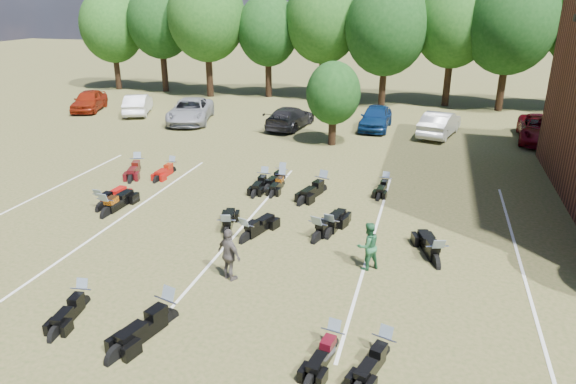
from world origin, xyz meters
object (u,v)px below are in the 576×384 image
(motorcycle_7, at_px, (102,210))
(motorcycle_14, at_px, (138,171))
(person_green, at_px, (368,246))
(car_4, at_px, (376,117))
(car_0, at_px, (89,101))
(person_grey, at_px, (229,255))
(motorcycle_3, at_px, (168,321))

(motorcycle_7, bearing_deg, motorcycle_14, -72.83)
(motorcycle_14, bearing_deg, person_green, -47.86)
(car_4, distance_m, motorcycle_7, 19.64)
(car_4, bearing_deg, car_0, -178.19)
(motorcycle_14, bearing_deg, person_grey, -64.86)
(car_4, bearing_deg, motorcycle_3, -95.49)
(car_0, xyz_separation_m, car_4, (22.18, 0.18, -0.00))
(motorcycle_7, bearing_deg, car_4, -115.73)
(motorcycle_3, bearing_deg, car_0, 144.49)
(motorcycle_3, relative_size, motorcycle_14, 1.07)
(car_4, xyz_separation_m, motorcycle_3, (-2.83, -23.63, -0.79))
(motorcycle_3, height_order, motorcycle_14, motorcycle_3)
(car_0, bearing_deg, person_green, -56.52)
(car_0, bearing_deg, motorcycle_7, -71.50)
(person_grey, bearing_deg, motorcycle_14, -16.41)
(car_4, distance_m, person_green, 19.27)
(person_green, height_order, motorcycle_3, person_green)
(person_grey, relative_size, motorcycle_7, 0.73)
(car_0, bearing_deg, car_4, -17.96)
(car_4, height_order, motorcycle_3, car_4)
(car_0, relative_size, motorcycle_3, 1.83)
(person_green, bearing_deg, person_grey, -13.44)
(car_4, relative_size, motorcycle_14, 1.95)
(motorcycle_7, bearing_deg, car_0, -50.35)
(motorcycle_7, bearing_deg, person_green, 173.20)
(car_0, relative_size, motorcycle_7, 1.95)
(person_grey, distance_m, motorcycle_7, 8.30)
(person_grey, xyz_separation_m, motorcycle_7, (-7.33, 3.80, -0.86))
(car_0, xyz_separation_m, motorcycle_7, (12.83, -17.07, -0.79))
(person_grey, bearing_deg, motorcycle_3, 101.88)
(car_4, height_order, motorcycle_7, car_4)
(person_green, relative_size, motorcycle_14, 0.69)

